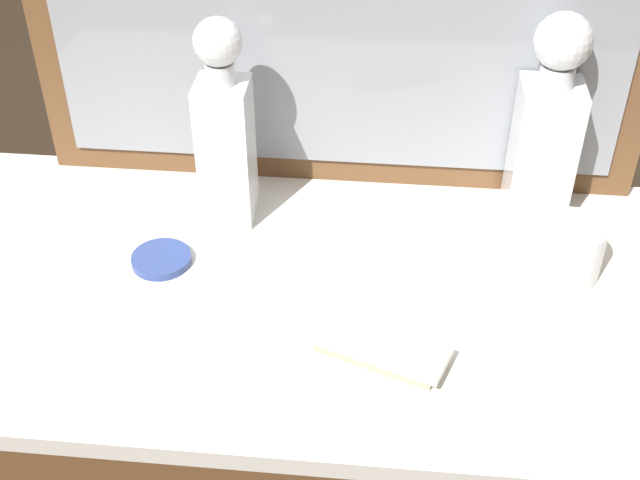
{
  "coord_description": "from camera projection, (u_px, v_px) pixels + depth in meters",
  "views": [
    {
      "loc": [
        0.08,
        -0.85,
        1.62
      ],
      "look_at": [
        0.0,
        0.0,
        0.95
      ],
      "focal_mm": 47.11,
      "sensor_mm": 36.0,
      "label": 1
    }
  ],
  "objects": [
    {
      "name": "crystal_tumbler_far_left",
      "position": [
        569.0,
        253.0,
        1.13
      ],
      "size": [
        0.09,
        0.09,
        0.08
      ],
      "color": "white",
      "rests_on": "dresser"
    },
    {
      "name": "crystal_decanter_center",
      "position": [
        545.0,
        139.0,
        1.19
      ],
      "size": [
        0.09,
        0.09,
        0.31
      ],
      "color": "white",
      "rests_on": "dresser"
    },
    {
      "name": "crystal_decanter_right",
      "position": [
        226.0,
        143.0,
        1.19
      ],
      "size": [
        0.07,
        0.07,
        0.31
      ],
      "color": "white",
      "rests_on": "dresser"
    },
    {
      "name": "silver_brush_rear",
      "position": [
        379.0,
        349.0,
        1.02
      ],
      "size": [
        0.18,
        0.12,
        0.02
      ],
      "color": "#B7A88C",
      "rests_on": "dresser"
    },
    {
      "name": "porcelain_dish",
      "position": [
        161.0,
        259.0,
        1.17
      ],
      "size": [
        0.08,
        0.08,
        0.01
      ],
      "color": "#33478C",
      "rests_on": "dresser"
    }
  ]
}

